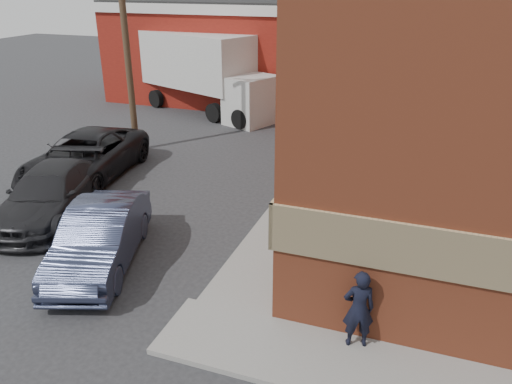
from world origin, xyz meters
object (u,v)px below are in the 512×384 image
Objects in this scene: box_truck at (207,68)px; utility_pole at (125,34)px; warehouse at (257,50)px; man at (359,309)px; sedan at (100,237)px; suv_a at (85,157)px; suv_b at (50,194)px.

utility_pole is at bearing -70.48° from box_truck.
warehouse reaches higher than man.
box_truck is at bearing 85.66° from sedan.
warehouse is 14.64m from suv_a.
box_truck is (-10.52, 15.95, 1.41)m from man.
warehouse is 22.37m from man.
suv_a is at bearing -95.63° from warehouse.
suv_a is at bearing -47.11° from man.
utility_pole is (-1.50, -11.00, 1.93)m from warehouse.
suv_b is (-3.13, 1.85, -0.02)m from sedan.
sedan reaches higher than suv_b.
warehouse is at bearing 71.73° from suv_b.
warehouse is at bearing 76.84° from suv_a.
warehouse is at bearing 79.02° from sedan.
suv_b is (-9.78, 2.87, -0.21)m from man.
suv_b is (1.04, -6.38, -4.00)m from utility_pole.
suv_b is at bearing 130.59° from sedan.
man is 6.73m from sedan.
warehouse is at bearing 96.46° from box_truck.
sedan is 0.53× the size of box_truck.
box_truck is (-1.20, -4.30, -0.44)m from warehouse.
suv_b is at bearing -79.50° from suv_a.
suv_b is 0.59× the size of box_truck.
suv_a reaches higher than suv_b.
man is 0.33× the size of suv_b.
man is (9.32, -20.25, -1.86)m from warehouse.
utility_pole reaches higher than suv_b.
box_truck reaches higher than sedan.
utility_pole reaches higher than warehouse.
box_truck is at bearing -75.24° from man.
suv_b is at bearing -64.70° from box_truck.
suv_b is at bearing -91.53° from warehouse.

